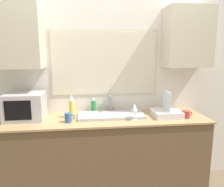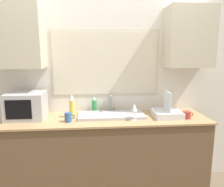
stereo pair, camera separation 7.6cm
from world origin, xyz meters
TOP-DOWN VIEW (x-y plane):
  - countertop at (0.00, 0.29)m, footprint 2.25×0.61m
  - wall_back at (0.00, 0.57)m, footprint 6.00×0.38m
  - sink_basin at (0.05, 0.33)m, footprint 0.75×0.32m
  - faucet at (0.06, 0.50)m, footprint 0.08×0.17m
  - microwave at (-0.89, 0.34)m, footprint 0.40×0.35m
  - dish_rack at (0.68, 0.26)m, footprint 0.30×0.30m
  - spray_bottle at (-0.39, 0.35)m, footprint 0.06×0.06m
  - soap_bottle at (-0.14, 0.53)m, footprint 0.06×0.06m
  - mug_near_sink at (-0.42, 0.18)m, footprint 0.11×0.07m
  - wine_glass at (0.28, 0.16)m, footprint 0.07×0.07m
  - mug_by_rack at (0.87, 0.18)m, footprint 0.12×0.09m

SIDE VIEW (x-z plane):
  - countertop at x=0.00m, z-range 0.00..0.92m
  - sink_basin at x=0.05m, z-range 0.92..0.95m
  - mug_by_rack at x=0.87m, z-range 0.92..1.00m
  - dish_rack at x=0.68m, z-range 0.82..1.11m
  - mug_near_sink at x=-0.42m, z-range 0.92..1.02m
  - soap_bottle at x=-0.14m, z-range 0.91..1.09m
  - spray_bottle at x=-0.39m, z-range 0.91..1.18m
  - faucet at x=0.06m, z-range 0.94..1.17m
  - wine_glass at x=0.28m, z-range 0.96..1.15m
  - microwave at x=-0.89m, z-range 0.92..1.21m
  - wall_back at x=0.00m, z-range 0.10..2.70m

